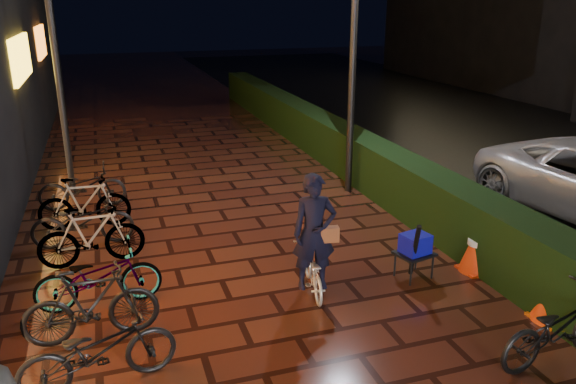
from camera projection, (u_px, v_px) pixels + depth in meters
name	position (u px, v px, depth m)	size (l,w,h in m)	color
hedge	(333.00, 142.00, 13.60)	(0.70, 20.00, 1.00)	black
lamp_post_hedge	(353.00, 49.00, 10.74)	(0.50, 0.15, 5.20)	black
lamp_post_sf	(56.00, 61.00, 10.87)	(0.46, 0.19, 4.79)	black
cyclist	(314.00, 250.00, 7.42)	(0.64, 1.23, 1.69)	white
traffic_barrier	(513.00, 268.00, 7.48)	(0.55, 1.91, 0.77)	#E13C0B
cart_assembly	(415.00, 246.00, 7.87)	(0.58, 0.62, 0.95)	black
parked_bikes_storefront	(88.00, 243.00, 8.10)	(1.86, 6.24, 0.92)	black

